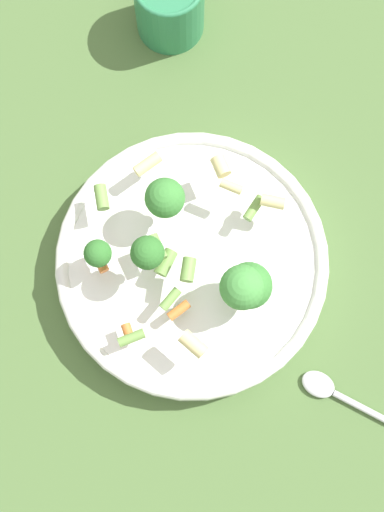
# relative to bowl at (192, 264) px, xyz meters

# --- Properties ---
(ground_plane) EXTENTS (3.00, 3.00, 0.00)m
(ground_plane) POSITION_rel_bowl_xyz_m (0.00, 0.00, -0.02)
(ground_plane) COLOR #4C6B38
(bowl) EXTENTS (0.29, 0.29, 0.05)m
(bowl) POSITION_rel_bowl_xyz_m (0.00, 0.00, 0.00)
(bowl) COLOR white
(bowl) RESTS_ON ground_plane
(pasta_salad) EXTENTS (0.21, 0.22, 0.08)m
(pasta_salad) POSITION_rel_bowl_xyz_m (0.02, -0.00, 0.07)
(pasta_salad) COLOR #8CB766
(pasta_salad) RESTS_ON bowl
(cup) EXTENTS (0.08, 0.08, 0.08)m
(cup) POSITION_rel_bowl_xyz_m (-0.20, 0.21, 0.02)
(cup) COLOR #2D7F51
(cup) RESTS_ON ground_plane
(spoon) EXTENTS (0.16, 0.05, 0.01)m
(spoon) POSITION_rel_bowl_xyz_m (0.21, -0.01, -0.02)
(spoon) COLOR silver
(spoon) RESTS_ON ground_plane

